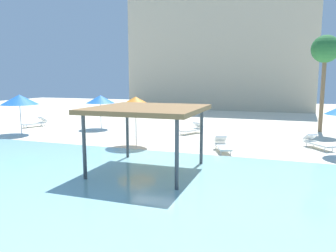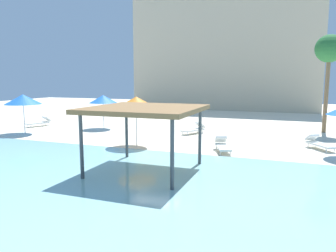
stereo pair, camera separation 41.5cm
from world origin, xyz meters
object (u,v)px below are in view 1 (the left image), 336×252
Objects in this scene: lounge_chair_3 at (222,145)px; shade_pavilion at (148,111)px; beach_umbrella_blue_3 at (19,100)px; palm_tree_1 at (325,52)px; beach_umbrella_blue_1 at (100,99)px; lounge_chair_1 at (36,122)px; beach_umbrella_orange_2 at (136,102)px; lounge_chair_2 at (317,142)px; lounge_chair_0 at (193,129)px.

shade_pavilion is at bearing -45.71° from lounge_chair_3.
palm_tree_1 is at bearing 21.47° from beach_umbrella_blue_3.
shade_pavilion reaches higher than beach_umbrella_blue_1.
palm_tree_1 is at bearing 122.95° from lounge_chair_1.
beach_umbrella_orange_2 is 9.18m from beach_umbrella_blue_3.
lounge_chair_2 is 5.33m from lounge_chair_3.
beach_umbrella_blue_1 reaches higher than lounge_chair_3.
lounge_chair_0 and lounge_chair_2 have the same top height.
beach_umbrella_blue_3 is (-11.74, 5.58, -0.13)m from shade_pavilion.
palm_tree_1 is at bearing 139.02° from lounge_chair_2.
beach_umbrella_blue_3 is 4.02m from lounge_chair_1.
beach_umbrella_blue_1 is at bearing 136.39° from beach_umbrella_orange_2.
lounge_chair_3 is at bearing 59.50° from lounge_chair_0.
shade_pavilion is at bearing -120.49° from palm_tree_1.
shade_pavilion is at bearing -50.57° from beach_umbrella_blue_1.
beach_umbrella_blue_3 is 11.98m from lounge_chair_0.
lounge_chair_2 is (7.01, 7.14, -2.16)m from shade_pavilion.
beach_umbrella_blue_3 is at bearing -134.75° from beach_umbrella_blue_1.
beach_umbrella_orange_2 is (-2.62, 4.55, -0.02)m from shade_pavilion.
beach_umbrella_blue_1 reaches higher than lounge_chair_1.
lounge_chair_1 is 0.29× the size of palm_tree_1.
lounge_chair_2 is at bearing 15.03° from beach_umbrella_orange_2.
beach_umbrella_orange_2 is (5.21, -4.97, 0.23)m from beach_umbrella_blue_1.
beach_umbrella_blue_3 is 1.41× the size of lounge_chair_2.
shade_pavilion is 2.16× the size of lounge_chair_1.
lounge_chair_0 is 1.02× the size of lounge_chair_2.
lounge_chair_3 is (2.89, -4.85, 0.00)m from lounge_chair_0.
shade_pavilion is at bearing -25.41° from beach_umbrella_blue_3.
beach_umbrella_orange_2 is 1.40× the size of lounge_chair_3.
palm_tree_1 reaches higher than beach_umbrella_orange_2.
lounge_chair_2 is 0.96× the size of lounge_chair_3.
beach_umbrella_orange_2 reaches higher than beach_umbrella_blue_3.
lounge_chair_3 is (-4.76, -2.40, 0.00)m from lounge_chair_2.
lounge_chair_2 is at bearing 100.96° from lounge_chair_0.
shade_pavilion is 12.33m from beach_umbrella_blue_1.
lounge_chair_0 is 5.64m from lounge_chair_3.
beach_umbrella_blue_3 is 1.39× the size of lounge_chair_0.
lounge_chair_2 is at bearing -9.12° from beach_umbrella_blue_1.
lounge_chair_0 is at bearing 19.86° from beach_umbrella_blue_3.
beach_umbrella_blue_3 is 1.36× the size of lounge_chair_1.
beach_umbrella_blue_1 is 1.28× the size of lounge_chair_3.
beach_umbrella_blue_1 is at bearing -166.53° from palm_tree_1.
lounge_chair_0 and lounge_chair_3 have the same top height.
palm_tree_1 reaches higher than lounge_chair_1.
beach_umbrella_orange_2 reaches higher than lounge_chair_2.
lounge_chair_1 is at bearing -167.77° from palm_tree_1.
beach_umbrella_blue_1 is 11.32m from lounge_chair_3.
beach_umbrella_blue_1 is 5.79m from lounge_chair_1.
beach_umbrella_blue_1 is 1.30× the size of lounge_chair_0.
palm_tree_1 is (21.05, 4.56, 5.30)m from lounge_chair_1.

